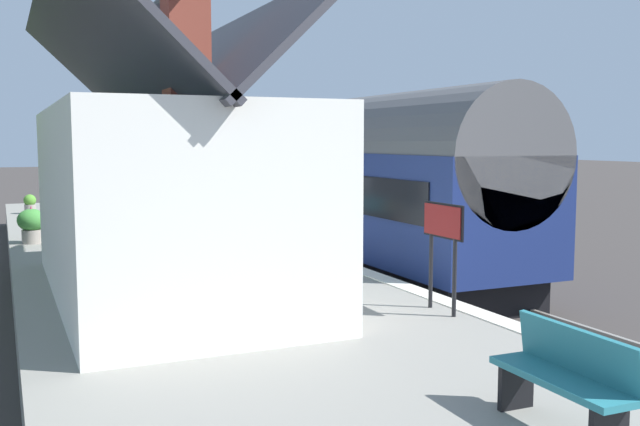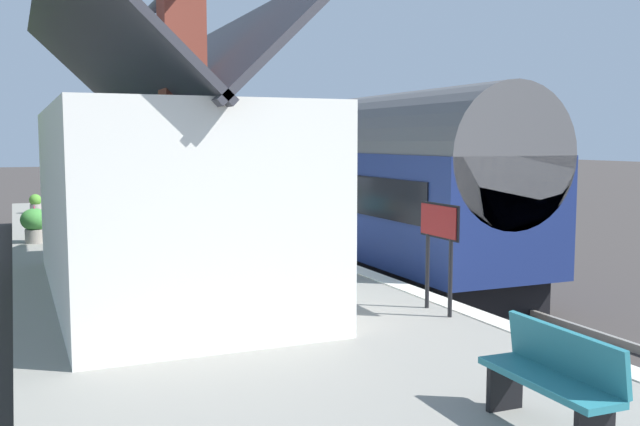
{
  "view_description": "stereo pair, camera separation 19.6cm",
  "coord_description": "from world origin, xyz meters",
  "px_view_note": "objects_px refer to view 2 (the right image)",
  "views": [
    {
      "loc": [
        -14.05,
        7.31,
        3.28
      ],
      "look_at": [
        -1.01,
        1.5,
        1.82
      ],
      "focal_mm": 40.22,
      "sensor_mm": 36.0,
      "label": 1
    },
    {
      "loc": [
        -14.12,
        7.13,
        3.28
      ],
      "look_at": [
        -1.01,
        1.5,
        1.82
      ],
      "focal_mm": 40.22,
      "sensor_mm": 36.0,
      "label": 2
    }
  ],
  "objects_px": {
    "planter_bench_left": "(150,225)",
    "planter_edge_far": "(35,223)",
    "station_building": "(161,192)",
    "train": "(388,186)",
    "planter_corner_building": "(53,226)",
    "planter_edge_near": "(35,203)",
    "station_sign_board": "(439,230)",
    "bench_platform_end": "(553,377)",
    "bench_by_lamp": "(178,219)",
    "bench_near_building": "(157,207)",
    "lamp_post_platform": "(215,136)",
    "bench_mid_platform": "(146,200)"
  },
  "relations": [
    {
      "from": "station_building",
      "to": "bench_by_lamp",
      "type": "bearing_deg",
      "value": -14.13
    },
    {
      "from": "station_building",
      "to": "planter_bench_left",
      "type": "xyz_separation_m",
      "value": [
        6.85,
        -0.99,
        -1.32
      ]
    },
    {
      "from": "planter_bench_left",
      "to": "planter_corner_building",
      "type": "xyz_separation_m",
      "value": [
        0.79,
        2.28,
        0.0
      ]
    },
    {
      "from": "bench_platform_end",
      "to": "planter_corner_building",
      "type": "bearing_deg",
      "value": 12.44
    },
    {
      "from": "bench_platform_end",
      "to": "planter_edge_far",
      "type": "relative_size",
      "value": 1.53
    },
    {
      "from": "planter_edge_near",
      "to": "planter_bench_left",
      "type": "height_order",
      "value": "planter_edge_near"
    },
    {
      "from": "planter_edge_near",
      "to": "planter_bench_left",
      "type": "bearing_deg",
      "value": -161.21
    },
    {
      "from": "bench_by_lamp",
      "to": "planter_bench_left",
      "type": "relative_size",
      "value": 1.32
    },
    {
      "from": "bench_by_lamp",
      "to": "planter_corner_building",
      "type": "distance_m",
      "value": 3.16
    },
    {
      "from": "train",
      "to": "planter_corner_building",
      "type": "distance_m",
      "value": 8.52
    },
    {
      "from": "bench_platform_end",
      "to": "lamp_post_platform",
      "type": "relative_size",
      "value": 0.38
    },
    {
      "from": "station_building",
      "to": "bench_by_lamp",
      "type": "xyz_separation_m",
      "value": [
        6.42,
        -1.62,
        -1.15
      ]
    },
    {
      "from": "bench_mid_platform",
      "to": "bench_platform_end",
      "type": "distance_m",
      "value": 19.54
    },
    {
      "from": "bench_platform_end",
      "to": "planter_edge_near",
      "type": "bearing_deg",
      "value": 9.25
    },
    {
      "from": "bench_by_lamp",
      "to": "planter_corner_building",
      "type": "relative_size",
      "value": 1.3
    },
    {
      "from": "bench_mid_platform",
      "to": "planter_edge_far",
      "type": "relative_size",
      "value": 1.54
    },
    {
      "from": "train",
      "to": "planter_corner_building",
      "type": "relative_size",
      "value": 8.67
    },
    {
      "from": "planter_edge_far",
      "to": "lamp_post_platform",
      "type": "bearing_deg",
      "value": -75.97
    },
    {
      "from": "bench_mid_platform",
      "to": "bench_by_lamp",
      "type": "height_order",
      "value": "same"
    },
    {
      "from": "bench_by_lamp",
      "to": "planter_edge_near",
      "type": "height_order",
      "value": "bench_by_lamp"
    },
    {
      "from": "station_building",
      "to": "station_sign_board",
      "type": "relative_size",
      "value": 5.08
    },
    {
      "from": "planter_bench_left",
      "to": "bench_mid_platform",
      "type": "bearing_deg",
      "value": -8.69
    },
    {
      "from": "planter_corner_building",
      "to": "station_sign_board",
      "type": "height_order",
      "value": "station_sign_board"
    },
    {
      "from": "station_sign_board",
      "to": "lamp_post_platform",
      "type": "bearing_deg",
      "value": 1.67
    },
    {
      "from": "station_building",
      "to": "planter_corner_building",
      "type": "height_order",
      "value": "station_building"
    },
    {
      "from": "station_sign_board",
      "to": "planter_edge_near",
      "type": "bearing_deg",
      "value": 15.79
    },
    {
      "from": "station_building",
      "to": "lamp_post_platform",
      "type": "relative_size",
      "value": 2.17
    },
    {
      "from": "planter_edge_far",
      "to": "planter_corner_building",
      "type": "bearing_deg",
      "value": -28.41
    },
    {
      "from": "bench_platform_end",
      "to": "station_sign_board",
      "type": "bearing_deg",
      "value": -19.61
    },
    {
      "from": "station_building",
      "to": "planter_bench_left",
      "type": "bearing_deg",
      "value": -8.21
    },
    {
      "from": "station_building",
      "to": "station_sign_board",
      "type": "xyz_separation_m",
      "value": [
        -2.97,
        -3.34,
        -0.44
      ]
    },
    {
      "from": "planter_edge_near",
      "to": "planter_bench_left",
      "type": "relative_size",
      "value": 0.63
    },
    {
      "from": "train",
      "to": "planter_edge_near",
      "type": "bearing_deg",
      "value": 33.57
    },
    {
      "from": "bench_near_building",
      "to": "lamp_post_platform",
      "type": "xyz_separation_m",
      "value": [
        -1.92,
        -1.28,
        2.1
      ]
    },
    {
      "from": "planter_edge_near",
      "to": "station_sign_board",
      "type": "distance_m",
      "value": 17.9
    },
    {
      "from": "planter_bench_left",
      "to": "station_sign_board",
      "type": "height_order",
      "value": "station_sign_board"
    },
    {
      "from": "planter_edge_far",
      "to": "bench_near_building",
      "type": "bearing_deg",
      "value": -48.29
    },
    {
      "from": "station_building",
      "to": "planter_edge_far",
      "type": "bearing_deg",
      "value": 14.41
    },
    {
      "from": "station_sign_board",
      "to": "planter_edge_far",
      "type": "bearing_deg",
      "value": 27.51
    },
    {
      "from": "bench_near_building",
      "to": "bench_by_lamp",
      "type": "xyz_separation_m",
      "value": [
        -3.49,
        0.13,
        0.0
      ]
    },
    {
      "from": "bench_platform_end",
      "to": "bench_near_building",
      "type": "bearing_deg",
      "value": 0.62
    },
    {
      "from": "train",
      "to": "bench_by_lamp",
      "type": "distance_m",
      "value": 5.44
    },
    {
      "from": "planter_edge_near",
      "to": "station_sign_board",
      "type": "relative_size",
      "value": 0.43
    },
    {
      "from": "bench_by_lamp",
      "to": "train",
      "type": "bearing_deg",
      "value": -127.92
    },
    {
      "from": "bench_mid_platform",
      "to": "bench_by_lamp",
      "type": "distance_m",
      "value": 6.17
    },
    {
      "from": "station_building",
      "to": "train",
      "type": "bearing_deg",
      "value": -61.9
    },
    {
      "from": "train",
      "to": "planter_corner_building",
      "type": "height_order",
      "value": "train"
    },
    {
      "from": "bench_platform_end",
      "to": "planter_corner_building",
      "type": "distance_m",
      "value": 14.94
    },
    {
      "from": "planter_bench_left",
      "to": "planter_edge_far",
      "type": "distance_m",
      "value": 2.74
    },
    {
      "from": "lamp_post_platform",
      "to": "station_building",
      "type": "bearing_deg",
      "value": 159.27
    }
  ]
}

